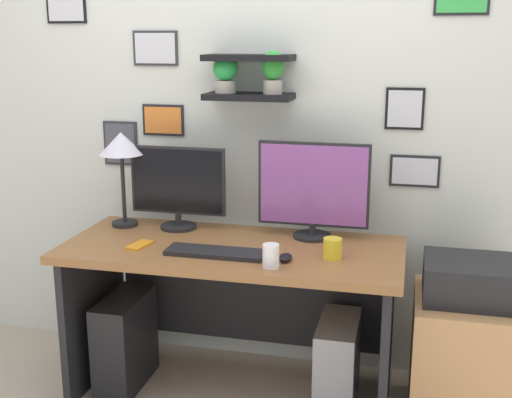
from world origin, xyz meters
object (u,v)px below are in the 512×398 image
coffee_mug (332,248)px  printer (469,280)px  computer_tower_left (125,341)px  computer_tower_right (338,362)px  pen_cup (271,256)px  monitor_right (313,189)px  desk (236,285)px  computer_mouse (285,257)px  cell_phone (140,245)px  keyboard (216,252)px  drawer_cabinet (462,360)px  desk_lamp (121,149)px  monitor_left (178,186)px

coffee_mug → printer: size_ratio=0.24×
computer_tower_left → computer_tower_right: computer_tower_left is taller
pen_cup → printer: bearing=17.9°
printer → computer_tower_right: printer is taller
monitor_right → desk: bearing=-154.0°
computer_mouse → pen_cup: pen_cup is taller
computer_mouse → cell_phone: bearing=176.5°
keyboard → cell_phone: bearing=175.0°
keyboard → drawer_cabinet: bearing=8.2°
monitor_right → computer_tower_left: (-0.88, -0.25, -0.76)m
monitor_right → keyboard: monitor_right is taller
desk → monitor_right: size_ratio=2.95×
desk_lamp → monitor_left: bearing=5.6°
coffee_mug → drawer_cabinet: size_ratio=0.15×
coffee_mug → computer_tower_right: 0.60m
desk → printer: bearing=-1.8°
computer_mouse → desk_lamp: bearing=159.3°
desk → computer_tower_left: bearing=-170.6°
computer_mouse → keyboard: bearing=178.2°
pen_cup → drawer_cabinet: (0.81, 0.26, -0.51)m
desk → computer_tower_left: size_ratio=3.38×
printer → computer_tower_right: 0.72m
monitor_left → coffee_mug: 0.87m
coffee_mug → computer_tower_left: size_ratio=0.20×
computer_tower_left → computer_tower_right: (1.03, 0.08, -0.02)m
pen_cup → drawer_cabinet: 0.99m
desk_lamp → printer: desk_lamp is taller
monitor_right → keyboard: (-0.37, -0.35, -0.22)m
monitor_right → computer_mouse: (-0.06, -0.36, -0.22)m
desk_lamp → pen_cup: (0.85, -0.43, -0.34)m
monitor_left → keyboard: (0.30, -0.35, -0.20)m
keyboard → desk_lamp: bearing=150.6°
desk → coffee_mug: bearing=-14.5°
computer_tower_right → monitor_left: bearing=167.9°
desk_lamp → drawer_cabinet: bearing=-5.8°
desk_lamp → cell_phone: (0.21, -0.29, -0.38)m
computer_tower_left → monitor_right: bearing=16.1°
desk → desk_lamp: bearing=167.5°
pen_cup → printer: pen_cup is taller
cell_phone → computer_tower_right: bearing=20.0°
pen_cup → desk_lamp: bearing=153.1°
coffee_mug → pen_cup: pen_cup is taller
coffee_mug → pen_cup: size_ratio=0.90×
printer → computer_tower_left: size_ratio=0.83×
computer_tower_left → drawer_cabinet: bearing=2.0°
desk → drawer_cabinet: 1.07m
drawer_cabinet → computer_tower_left: size_ratio=1.28×
pen_cup → computer_tower_left: bearing=165.1°
printer → computer_mouse: bearing=-167.8°
desk → monitor_left: bearing=154.0°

